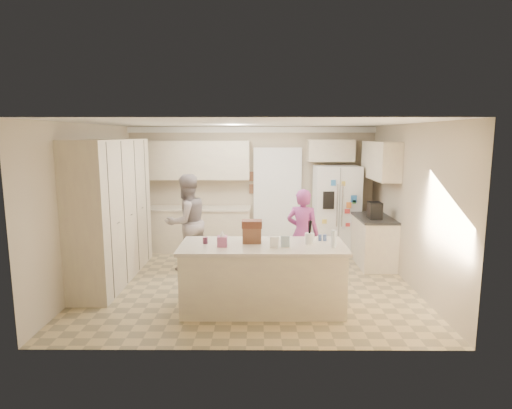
{
  "coord_description": "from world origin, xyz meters",
  "views": [
    {
      "loc": [
        0.14,
        -6.83,
        2.41
      ],
      "look_at": [
        0.1,
        0.35,
        1.25
      ],
      "focal_mm": 30.0,
      "sensor_mm": 36.0,
      "label": 1
    }
  ],
  "objects_px": {
    "island_base": "(263,278)",
    "dollhouse_body": "(252,235)",
    "tissue_box": "(222,241)",
    "utensil_crock": "(309,238)",
    "teen_girl": "(303,233)",
    "refrigerator": "(336,210)",
    "teen_boy": "(187,222)",
    "coffee_maker": "(375,210)"
  },
  "relations": [
    {
      "from": "utensil_crock",
      "to": "dollhouse_body",
      "type": "relative_size",
      "value": 0.58
    },
    {
      "from": "coffee_maker",
      "to": "dollhouse_body",
      "type": "xyz_separation_m",
      "value": [
        -2.2,
        -1.8,
        -0.03
      ]
    },
    {
      "from": "refrigerator",
      "to": "coffee_maker",
      "type": "height_order",
      "value": "refrigerator"
    },
    {
      "from": "refrigerator",
      "to": "utensil_crock",
      "type": "bearing_deg",
      "value": -107.66
    },
    {
      "from": "refrigerator",
      "to": "teen_girl",
      "type": "bearing_deg",
      "value": -118.8
    },
    {
      "from": "dollhouse_body",
      "to": "teen_girl",
      "type": "relative_size",
      "value": 0.17
    },
    {
      "from": "coffee_maker",
      "to": "tissue_box",
      "type": "xyz_separation_m",
      "value": [
        -2.6,
        -2.0,
        -0.07
      ]
    },
    {
      "from": "utensil_crock",
      "to": "teen_girl",
      "type": "distance_m",
      "value": 1.35
    },
    {
      "from": "coffee_maker",
      "to": "teen_boy",
      "type": "bearing_deg",
      "value": -178.48
    },
    {
      "from": "refrigerator",
      "to": "teen_boy",
      "type": "distance_m",
      "value": 3.12
    },
    {
      "from": "coffee_maker",
      "to": "refrigerator",
      "type": "bearing_deg",
      "value": 115.52
    },
    {
      "from": "dollhouse_body",
      "to": "teen_boy",
      "type": "bearing_deg",
      "value": 125.1
    },
    {
      "from": "island_base",
      "to": "utensil_crock",
      "type": "height_order",
      "value": "utensil_crock"
    },
    {
      "from": "tissue_box",
      "to": "coffee_maker",
      "type": "bearing_deg",
      "value": 37.57
    },
    {
      "from": "tissue_box",
      "to": "dollhouse_body",
      "type": "relative_size",
      "value": 0.54
    },
    {
      "from": "island_base",
      "to": "dollhouse_body",
      "type": "bearing_deg",
      "value": 146.31
    },
    {
      "from": "dollhouse_body",
      "to": "teen_boy",
      "type": "distance_m",
      "value": 2.1
    },
    {
      "from": "tissue_box",
      "to": "teen_boy",
      "type": "relative_size",
      "value": 0.08
    },
    {
      "from": "refrigerator",
      "to": "teen_girl",
      "type": "relative_size",
      "value": 1.18
    },
    {
      "from": "refrigerator",
      "to": "island_base",
      "type": "distance_m",
      "value": 3.37
    },
    {
      "from": "coffee_maker",
      "to": "utensil_crock",
      "type": "relative_size",
      "value": 2.0
    },
    {
      "from": "refrigerator",
      "to": "utensil_crock",
      "type": "relative_size",
      "value": 12.0
    },
    {
      "from": "teen_girl",
      "to": "island_base",
      "type": "bearing_deg",
      "value": 83.48
    },
    {
      "from": "coffee_maker",
      "to": "island_base",
      "type": "height_order",
      "value": "coffee_maker"
    },
    {
      "from": "dollhouse_body",
      "to": "teen_girl",
      "type": "bearing_deg",
      "value": 56.51
    },
    {
      "from": "utensil_crock",
      "to": "teen_boy",
      "type": "bearing_deg",
      "value": 138.68
    },
    {
      "from": "refrigerator",
      "to": "island_base",
      "type": "xyz_separation_m",
      "value": [
        -1.54,
        -2.96,
        -0.46
      ]
    },
    {
      "from": "tissue_box",
      "to": "teen_girl",
      "type": "relative_size",
      "value": 0.09
    },
    {
      "from": "coffee_maker",
      "to": "tissue_box",
      "type": "distance_m",
      "value": 3.28
    },
    {
      "from": "utensil_crock",
      "to": "teen_boy",
      "type": "distance_m",
      "value": 2.67
    },
    {
      "from": "dollhouse_body",
      "to": "teen_girl",
      "type": "distance_m",
      "value": 1.56
    },
    {
      "from": "tissue_box",
      "to": "teen_girl",
      "type": "xyz_separation_m",
      "value": [
        1.25,
        1.48,
        -0.23
      ]
    },
    {
      "from": "refrigerator",
      "to": "tissue_box",
      "type": "bearing_deg",
      "value": -124.96
    },
    {
      "from": "utensil_crock",
      "to": "refrigerator",
      "type": "bearing_deg",
      "value": 72.9
    },
    {
      "from": "refrigerator",
      "to": "coffee_maker",
      "type": "relative_size",
      "value": 6.0
    },
    {
      "from": "coffee_maker",
      "to": "tissue_box",
      "type": "bearing_deg",
      "value": -142.43
    },
    {
      "from": "tissue_box",
      "to": "teen_girl",
      "type": "distance_m",
      "value": 1.95
    },
    {
      "from": "utensil_crock",
      "to": "teen_boy",
      "type": "xyz_separation_m",
      "value": [
        -2.0,
        1.76,
        -0.13
      ]
    },
    {
      "from": "refrigerator",
      "to": "teen_boy",
      "type": "height_order",
      "value": "refrigerator"
    },
    {
      "from": "refrigerator",
      "to": "teen_girl",
      "type": "distance_m",
      "value": 1.8
    },
    {
      "from": "island_base",
      "to": "teen_girl",
      "type": "relative_size",
      "value": 1.44
    },
    {
      "from": "refrigerator",
      "to": "coffee_maker",
      "type": "xyz_separation_m",
      "value": [
        0.51,
        -1.06,
        0.17
      ]
    }
  ]
}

